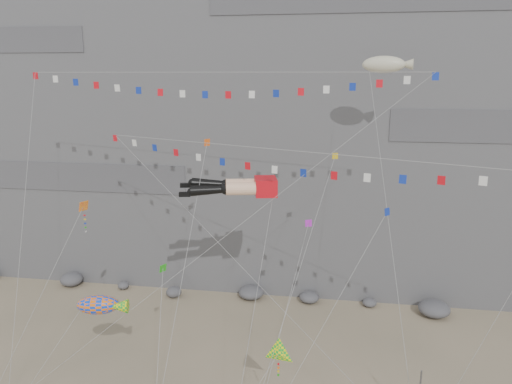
# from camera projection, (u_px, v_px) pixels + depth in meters

# --- Properties ---
(cliff) EXTENTS (80.00, 28.00, 50.00)m
(cliff) POSITION_uv_depth(u_px,v_px,m) (272.00, 54.00, 60.32)
(cliff) COLOR slate
(cliff) RESTS_ON ground
(talus_boulders) EXTENTS (60.00, 3.00, 1.20)m
(talus_boulders) POSITION_uv_depth(u_px,v_px,m) (251.00, 293.00, 51.57)
(talus_boulders) COLOR #5D5D62
(talus_boulders) RESTS_ON ground
(legs_kite) EXTENTS (7.56, 16.20, 20.62)m
(legs_kite) POSITION_uv_depth(u_px,v_px,m) (239.00, 187.00, 37.70)
(legs_kite) COLOR red
(legs_kite) RESTS_ON ground
(flag_banner_upper) EXTENTS (31.32, 11.78, 28.14)m
(flag_banner_upper) POSITION_uv_depth(u_px,v_px,m) (216.00, 73.00, 37.53)
(flag_banner_upper) COLOR red
(flag_banner_upper) RESTS_ON ground
(flag_banner_lower) EXTENTS (31.48, 13.27, 20.73)m
(flag_banner_lower) POSITION_uv_depth(u_px,v_px,m) (289.00, 151.00, 34.44)
(flag_banner_lower) COLOR red
(flag_banner_lower) RESTS_ON ground
(harlequin_kite) EXTENTS (5.65, 7.86, 15.77)m
(harlequin_kite) POSITION_uv_depth(u_px,v_px,m) (83.00, 207.00, 36.15)
(harlequin_kite) COLOR red
(harlequin_kite) RESTS_ON ground
(fish_windsock) EXTENTS (7.50, 4.54, 9.57)m
(fish_windsock) POSITION_uv_depth(u_px,v_px,m) (98.00, 305.00, 34.33)
(fish_windsock) COLOR orange
(fish_windsock) RESTS_ON ground
(delta_kite) EXTENTS (5.15, 5.97, 8.62)m
(delta_kite) POSITION_uv_depth(u_px,v_px,m) (278.00, 354.00, 31.82)
(delta_kite) COLOR #F9F10C
(delta_kite) RESTS_ON ground
(blimp_windsock) EXTENTS (4.53, 14.25, 26.90)m
(blimp_windsock) POSITION_uv_depth(u_px,v_px,m) (384.00, 65.00, 39.77)
(blimp_windsock) COLOR beige
(blimp_windsock) RESTS_ON ground
(small_kite_a) EXTENTS (1.23, 15.03, 22.55)m
(small_kite_a) POSITION_uv_depth(u_px,v_px,m) (206.00, 147.00, 38.66)
(small_kite_a) COLOR #FF6015
(small_kite_a) RESTS_ON ground
(small_kite_b) EXTENTS (3.37, 12.68, 16.97)m
(small_kite_b) POSITION_uv_depth(u_px,v_px,m) (308.00, 226.00, 37.44)
(small_kite_b) COLOR #B822C7
(small_kite_b) RESTS_ON ground
(small_kite_c) EXTENTS (2.38, 8.60, 12.54)m
(small_kite_c) POSITION_uv_depth(u_px,v_px,m) (163.00, 270.00, 34.29)
(small_kite_c) COLOR green
(small_kite_c) RESTS_ON ground
(small_kite_d) EXTENTS (5.61, 15.06, 22.52)m
(small_kite_d) POSITION_uv_depth(u_px,v_px,m) (333.00, 163.00, 37.90)
(small_kite_d) COLOR gold
(small_kite_d) RESTS_ON ground
(small_kite_e) EXTENTS (8.60, 7.68, 17.50)m
(small_kite_e) POSITION_uv_depth(u_px,v_px,m) (385.00, 216.00, 32.27)
(small_kite_e) COLOR #122CA0
(small_kite_e) RESTS_ON ground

